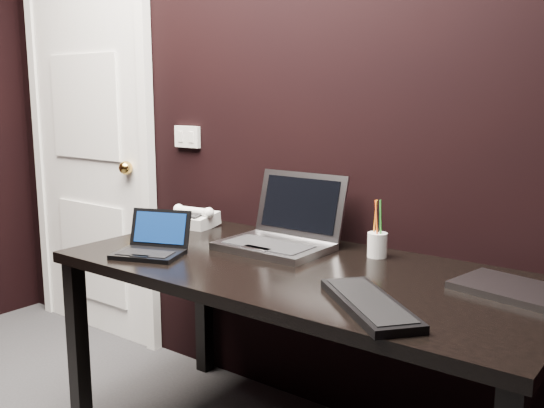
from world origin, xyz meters
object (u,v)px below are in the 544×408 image
Objects in this scene: ext_keyboard at (369,304)px; closed_laptop at (511,289)px; desk at (302,288)px; mobile_phone at (173,225)px; netbook at (152,246)px; silver_laptop at (281,234)px; desk_phone at (195,218)px; pen_cup at (377,244)px; door at (90,145)px.

ext_keyboard reaches higher than closed_laptop.
desk is 19.73× the size of mobile_phone.
netbook reaches higher than mobile_phone.
desk_phone is (-0.52, 0.07, -0.01)m from silver_laptop.
pen_cup reaches higher than closed_laptop.
desk is 0.33m from pen_cup.
desk_phone is at bearing 115.31° from netbook.
pen_cup is (0.88, 0.16, 0.02)m from mobile_phone.
door is 2.14m from ext_keyboard.
mobile_phone is (0.92, -0.28, -0.27)m from door.
ext_keyboard is (2.03, -0.60, -0.29)m from door.
netbook is 0.36m from mobile_phone.
ext_keyboard is at bearing -125.52° from closed_laptop.
desk_phone is at bearing 172.71° from silver_laptop.
pen_cup is (1.80, -0.11, -0.26)m from door.
desk_phone reaches higher than desk.
closed_laptop is at bearing 54.48° from ext_keyboard.
pen_cup reaches higher than desk.
pen_cup is at bearing 115.17° from ext_keyboard.
closed_laptop is at bearing -3.42° from desk_phone.
door is 24.83× the size of mobile_phone.
door is at bearing 174.35° from closed_laptop.
desk is 4.11× the size of ext_keyboard.
closed_laptop is at bearing 2.05° from mobile_phone.
silver_laptop is 0.96× the size of ext_keyboard.
desk is 0.57m from netbook.
desk is 4.29× the size of silver_laptop.
mobile_phone is at bearing -172.90° from silver_laptop.
netbook is 0.90m from ext_keyboard.
mobile_phone is at bearing -89.42° from desk_phone.
pen_cup reaches higher than mobile_phone.
pen_cup is (0.88, 0.03, 0.01)m from desk_phone.
desk_phone reaches higher than ext_keyboard.
silver_laptop reaches higher than desk_phone.
netbook is 0.72× the size of ext_keyboard.
pen_cup is (0.67, 0.47, 0.02)m from netbook.
desk_phone is (0.92, -0.14, -0.27)m from door.
door reaches higher than ext_keyboard.
mobile_phone is at bearing -177.95° from closed_laptop.
desk is at bearing 21.23° from netbook.
mobile_phone is (-1.38, -0.05, 0.02)m from closed_laptop.
ext_keyboard is 1.16m from mobile_phone.
mobile_phone is at bearing 172.30° from desk.
ext_keyboard is (0.90, -0.03, -0.02)m from netbook.
ext_keyboard is at bearing -64.83° from pen_cup.
closed_laptop is (0.86, -0.02, -0.04)m from silver_laptop.
netbook reaches higher than desk_phone.
silver_laptop reaches higher than closed_laptop.
closed_laptop is (0.27, 0.38, -0.00)m from ext_keyboard.
door is at bearing 176.42° from pen_cup.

